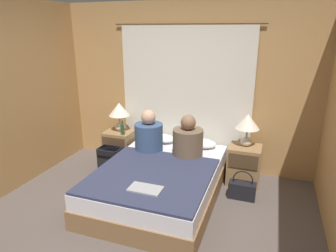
% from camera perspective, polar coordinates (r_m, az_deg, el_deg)
% --- Properties ---
extents(ground_plane, '(16.00, 16.00, 0.00)m').
position_cam_1_polar(ground_plane, '(3.41, -6.95, -20.14)').
color(ground_plane, '#564C47').
extents(wall_back, '(4.01, 0.06, 2.50)m').
position_cam_1_polar(wall_back, '(4.62, 3.43, 7.35)').
color(wall_back, tan).
rests_on(wall_back, ground_plane).
extents(curtain_panel, '(2.23, 0.02, 2.19)m').
position_cam_1_polar(curtain_panel, '(4.59, 3.18, 5.25)').
color(curtain_panel, silver).
rests_on(curtain_panel, ground_plane).
extents(bed, '(1.44, 2.02, 0.43)m').
position_cam_1_polar(bed, '(3.95, -1.49, -10.55)').
color(bed, olive).
rests_on(bed, ground_plane).
extents(nightstand_left, '(0.44, 0.40, 0.55)m').
position_cam_1_polar(nightstand_left, '(4.91, -9.16, -4.05)').
color(nightstand_left, '#937047').
rests_on(nightstand_left, ground_plane).
extents(nightstand_right, '(0.44, 0.40, 0.55)m').
position_cam_1_polar(nightstand_right, '(4.38, 14.25, -7.18)').
color(nightstand_right, '#937047').
rests_on(nightstand_right, ground_plane).
extents(lamp_left, '(0.33, 0.33, 0.45)m').
position_cam_1_polar(lamp_left, '(4.76, -9.26, 2.76)').
color(lamp_left, silver).
rests_on(lamp_left, nightstand_left).
extents(lamp_right, '(0.33, 0.33, 0.45)m').
position_cam_1_polar(lamp_right, '(4.21, 14.92, 0.38)').
color(lamp_right, silver).
rests_on(lamp_right, nightstand_right).
extents(pillow_left, '(0.49, 0.30, 0.12)m').
position_cam_1_polar(pillow_left, '(4.64, -1.55, -2.33)').
color(pillow_left, white).
rests_on(pillow_left, bed).
extents(pillow_right, '(0.49, 0.30, 0.12)m').
position_cam_1_polar(pillow_right, '(4.46, 6.07, -3.25)').
color(pillow_right, white).
rests_on(pillow_right, bed).
extents(blanket_on_bed, '(1.38, 1.38, 0.03)m').
position_cam_1_polar(blanket_on_bed, '(3.60, -3.18, -9.35)').
color(blanket_on_bed, '#2D334C').
rests_on(blanket_on_bed, bed).
extents(person_left_in_bed, '(0.40, 0.40, 0.60)m').
position_cam_1_polar(person_left_in_bed, '(4.26, -3.68, -1.73)').
color(person_left_in_bed, '#38517A').
rests_on(person_left_in_bed, bed).
extents(person_right_in_bed, '(0.41, 0.41, 0.59)m').
position_cam_1_polar(person_right_in_bed, '(4.08, 3.80, -2.78)').
color(person_right_in_bed, brown).
rests_on(person_right_in_bed, bed).
extents(beer_bottle_on_left_stand, '(0.06, 0.06, 0.22)m').
position_cam_1_polar(beer_bottle_on_left_stand, '(4.63, -8.66, -0.60)').
color(beer_bottle_on_left_stand, '#2D4C28').
rests_on(beer_bottle_on_left_stand, nightstand_left).
extents(laptop_on_bed, '(0.36, 0.21, 0.02)m').
position_cam_1_polar(laptop_on_bed, '(3.28, -4.32, -11.84)').
color(laptop_on_bed, '#9EA0A5').
rests_on(laptop_on_bed, blanket_on_bed).
extents(backpack_on_floor, '(0.34, 0.24, 0.42)m').
position_cam_1_polar(backpack_on_floor, '(4.61, -10.91, -6.22)').
color(backpack_on_floor, black).
rests_on(backpack_on_floor, ground_plane).
extents(handbag_on_floor, '(0.34, 0.15, 0.39)m').
position_cam_1_polar(handbag_on_floor, '(4.07, 13.92, -11.67)').
color(handbag_on_floor, black).
rests_on(handbag_on_floor, ground_plane).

